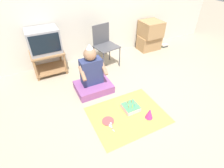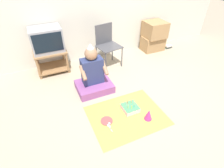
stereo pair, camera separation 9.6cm
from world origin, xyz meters
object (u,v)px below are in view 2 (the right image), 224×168
Objects in this scene: book_pile at (168,46)px; person_seated at (93,77)px; paper_plate at (107,121)px; birthday_cake at (130,108)px; party_hat_blue at (149,115)px; cardboard_box_stack at (154,36)px; folding_chair at (107,43)px; tv at (47,39)px.

person_seated is (-2.36, -0.85, 0.24)m from book_pile.
person_seated is at bearing 83.59° from paper_plate.
birthday_cake is 1.33× the size of party_hat_blue.
cardboard_box_stack is 2.68m from paper_plate.
paper_plate is at bearing 160.14° from party_hat_blue.
cardboard_box_stack is at bearing 25.83° from person_seated.
folding_chair is 4.83× the size of paper_plate.
folding_chair is 1.36m from cardboard_box_stack.
cardboard_box_stack is at bearing 8.35° from folding_chair.
folding_chair is at bearing 87.50° from party_hat_blue.
paper_plate is at bearing -113.22° from folding_chair.
cardboard_box_stack reaches higher than paper_plate.
party_hat_blue is (-1.87, -1.88, 0.06)m from book_pile.
birthday_cake is 1.32× the size of paper_plate.
tv is 3.22× the size of party_hat_blue.
cardboard_box_stack is 4.00× the size of party_hat_blue.
paper_plate is (-0.43, -0.06, -0.04)m from birthday_cake.
folding_chair is at bearing -171.65° from cardboard_box_stack.
cardboard_box_stack is 2.12m from person_seated.
folding_chair is 1.57m from birthday_cake.
tv is 1.96m from paper_plate.
person_seated is 0.86m from birthday_cake.
person_seated is 1.15m from party_hat_blue.
tv is 2.04m from birthday_cake.
book_pile is 1.08× the size of paper_plate.
birthday_cake is at bearing -65.74° from person_seated.
tv is 3.20× the size of paper_plate.
party_hat_blue is at bearing -92.50° from folding_chair.
tv reaches higher than cardboard_box_stack.
folding_chair is at bearing 81.10° from birthday_cake.
book_pile reaches higher than paper_plate.
person_seated is 3.71× the size of birthday_cake.
birthday_cake is at bearing -61.90° from tv.
book_pile is 2.65m from party_hat_blue.
folding_chair is (1.14, -0.23, -0.18)m from tv.
paper_plate is at bearing -96.41° from person_seated.
birthday_cake is (-0.23, -1.48, -0.47)m from folding_chair.
book_pile is (1.79, 0.12, -0.48)m from folding_chair.
party_hat_blue is 0.99× the size of paper_plate.
cardboard_box_stack is 3.67× the size of book_pile.
paper_plate is at bearing -145.86° from book_pile.
folding_chair reaches higher than paper_plate.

